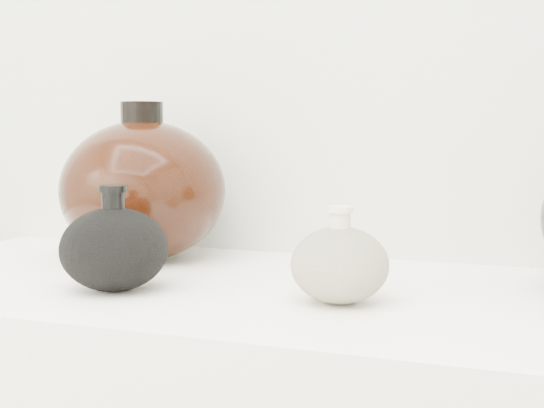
% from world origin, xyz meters
% --- Properties ---
extents(black_gourd_vase, '(0.17, 0.17, 0.13)m').
position_xyz_m(black_gourd_vase, '(-0.18, 0.86, 0.95)').
color(black_gourd_vase, black).
rests_on(black_gourd_vase, display_counter).
extents(cream_gourd_vase, '(0.12, 0.12, 0.11)m').
position_xyz_m(cream_gourd_vase, '(0.09, 0.89, 0.95)').
color(cream_gourd_vase, beige).
rests_on(cream_gourd_vase, display_counter).
extents(left_round_pot, '(0.31, 0.31, 0.24)m').
position_xyz_m(left_round_pot, '(-0.26, 1.06, 1.01)').
color(left_round_pot, black).
rests_on(left_round_pot, display_counter).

